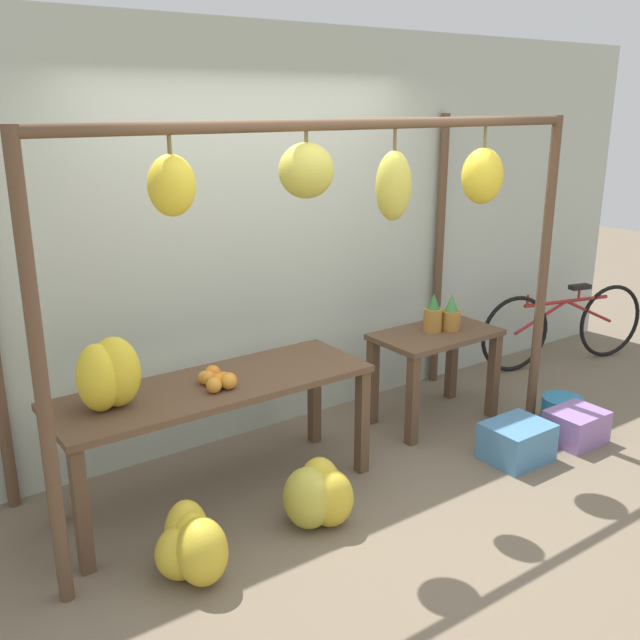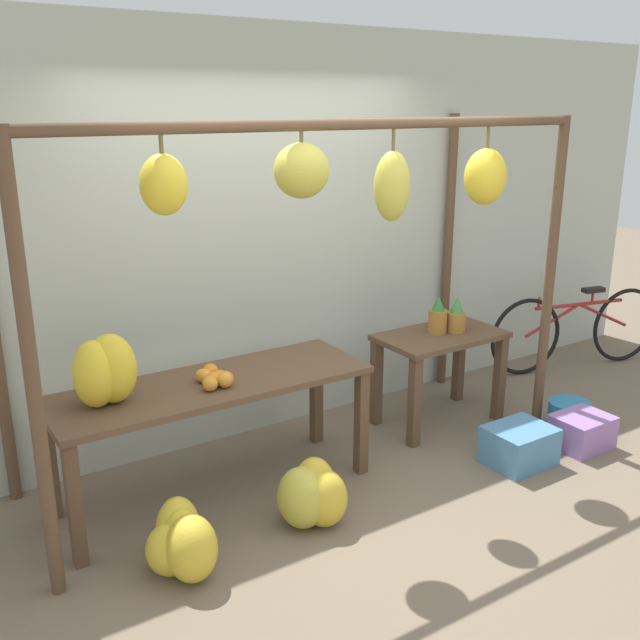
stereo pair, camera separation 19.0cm
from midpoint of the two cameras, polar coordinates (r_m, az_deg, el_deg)
ground_plane at (r=4.33m, az=3.37°, el=-15.04°), size 20.00×20.00×0.00m
shop_wall_back at (r=4.92m, az=-6.69°, el=6.42°), size 8.00×0.08×2.80m
stall_awning at (r=4.12m, az=0.45°, el=8.18°), size 3.51×1.20×2.21m
display_table_main at (r=4.24m, az=-9.67°, el=-6.29°), size 1.89×0.63×0.74m
display_table_side at (r=5.30m, az=8.17°, el=-2.56°), size 0.92×0.53×0.69m
banana_pile_on_table at (r=3.95m, az=-18.10°, el=-4.29°), size 0.41×0.35×0.39m
orange_pile at (r=4.13m, az=-9.44°, el=-4.74°), size 0.19×0.26×0.10m
pineapple_cluster at (r=5.26m, az=8.71°, el=0.38°), size 0.27×0.19×0.28m
banana_pile_ground_left at (r=3.81m, az=-11.71°, el=-17.29°), size 0.38×0.45×0.37m
banana_pile_ground_right at (r=4.13m, az=-1.55°, el=-13.87°), size 0.46×0.42×0.38m
fruit_crate_white at (r=4.97m, az=14.40°, el=-9.41°), size 0.42×0.35×0.26m
blue_bucket at (r=5.59m, az=17.85°, el=-6.93°), size 0.30×0.30×0.21m
parked_bicycle at (r=6.78m, az=18.19°, el=-0.43°), size 1.71×0.46×0.73m
fruit_crate_purple at (r=5.34m, az=18.84°, el=-8.06°), size 0.38×0.31×0.23m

